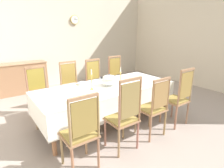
# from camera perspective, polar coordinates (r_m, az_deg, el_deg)

# --- Properties ---
(ground) EXTENTS (7.56, 6.27, 0.04)m
(ground) POSITION_cam_1_polar(r_m,az_deg,el_deg) (4.05, -2.01, -10.86)
(ground) COLOR #A19188
(back_wall) EXTENTS (7.56, 0.08, 3.39)m
(back_wall) POSITION_cam_1_polar(r_m,az_deg,el_deg) (6.47, -18.64, 14.53)
(back_wall) COLOR beige
(back_wall) RESTS_ON ground
(right_wall) EXTENTS (0.08, 6.27, 3.39)m
(right_wall) POSITION_cam_1_polar(r_m,az_deg,el_deg) (6.53, 27.70, 13.53)
(right_wall) COLOR beige
(right_wall) RESTS_ON ground
(dining_table) EXTENTS (2.80, 1.14, 0.74)m
(dining_table) POSITION_cam_1_polar(r_m,az_deg,el_deg) (3.73, -1.57, -1.74)
(dining_table) COLOR #A26B47
(dining_table) RESTS_ON ground
(tablecloth) EXTENTS (2.82, 1.16, 0.44)m
(tablecloth) POSITION_cam_1_polar(r_m,az_deg,el_deg) (3.74, -1.56, -2.40)
(tablecloth) COLOR white
(tablecloth) RESTS_ON dining_table
(chair_south_a) EXTENTS (0.44, 0.42, 1.12)m
(chair_south_a) POSITION_cam_1_polar(r_m,az_deg,el_deg) (2.50, -9.66, -14.27)
(chair_south_a) COLOR #91784F
(chair_south_a) RESTS_ON ground
(chair_north_a) EXTENTS (0.44, 0.42, 1.11)m
(chair_north_a) POSITION_cam_1_polar(r_m,az_deg,el_deg) (4.20, -21.70, -2.18)
(chair_north_a) COLOR #A06850
(chair_north_a) RESTS_ON ground
(chair_south_b) EXTENTS (0.44, 0.42, 1.21)m
(chair_south_b) POSITION_cam_1_polar(r_m,az_deg,el_deg) (2.83, 3.90, -9.42)
(chair_south_b) COLOR #9C6855
(chair_south_b) RESTS_ON ground
(chair_north_b) EXTENTS (0.44, 0.42, 1.14)m
(chair_north_b) POSITION_cam_1_polar(r_m,az_deg,el_deg) (4.42, -12.55, -0.33)
(chair_north_b) COLOR olive
(chair_north_b) RESTS_ON ground
(chair_south_c) EXTENTS (0.44, 0.42, 1.10)m
(chair_south_c) POSITION_cam_1_polar(r_m,az_deg,el_deg) (3.28, 12.90, -6.69)
(chair_south_c) COLOR #977755
(chair_south_c) RESTS_ON ground
(chair_north_c) EXTENTS (0.44, 0.42, 1.13)m
(chair_north_c) POSITION_cam_1_polar(r_m,az_deg,el_deg) (4.71, -5.10, 1.03)
(chair_north_c) COLOR olive
(chair_north_c) RESTS_ON ground
(chair_south_d) EXTENTS (0.44, 0.42, 1.17)m
(chair_south_d) POSITION_cam_1_polar(r_m,az_deg,el_deg) (3.80, 20.01, -3.66)
(chair_south_d) COLOR #996C4C
(chair_south_d) RESTS_ON ground
(chair_north_d) EXTENTS (0.44, 0.42, 1.15)m
(chair_north_d) POSITION_cam_1_polar(r_m,az_deg,el_deg) (5.08, 1.66, 2.37)
(chair_north_d) COLOR #966450
(chair_north_d) RESTS_ON ground
(soup_tureen) EXTENTS (0.31, 0.31, 0.24)m
(soup_tureen) POSITION_cam_1_polar(r_m,az_deg,el_deg) (3.70, -0.83, 1.20)
(soup_tureen) COLOR white
(soup_tureen) RESTS_ON tablecloth
(candlestick_west) EXTENTS (0.07, 0.07, 0.39)m
(candlestick_west) POSITION_cam_1_polar(r_m,az_deg,el_deg) (3.48, -6.31, 0.81)
(candlestick_west) COLOR gold
(candlestick_west) RESTS_ON tablecloth
(candlestick_east) EXTENTS (0.07, 0.07, 0.35)m
(candlestick_east) POSITION_cam_1_polar(r_m,az_deg,el_deg) (3.87, 2.66, 2.20)
(candlestick_east) COLOR gold
(candlestick_east) RESTS_ON tablecloth
(bowl_near_left) EXTENTS (0.19, 0.19, 0.04)m
(bowl_near_left) POSITION_cam_1_polar(r_m,az_deg,el_deg) (3.88, -9.14, 0.27)
(bowl_near_left) COLOR white
(bowl_near_left) RESTS_ON tablecloth
(bowl_near_right) EXTENTS (0.20, 0.20, 0.04)m
(bowl_near_right) POSITION_cam_1_polar(r_m,az_deg,el_deg) (4.18, -2.61, 1.69)
(bowl_near_right) COLOR white
(bowl_near_right) RESTS_ON tablecloth
(spoon_primary) EXTENTS (0.04, 0.18, 0.01)m
(spoon_primary) POSITION_cam_1_polar(r_m,az_deg,el_deg) (3.86, -10.91, -0.20)
(spoon_primary) COLOR gold
(spoon_primary) RESTS_ON tablecloth
(spoon_secondary) EXTENTS (0.05, 0.18, 0.01)m
(spoon_secondary) POSITION_cam_1_polar(r_m,az_deg,el_deg) (4.27, -1.42, 1.76)
(spoon_secondary) COLOR gold
(spoon_secondary) RESTS_ON tablecloth
(sideboard) EXTENTS (1.44, 0.48, 0.90)m
(sideboard) POSITION_cam_1_polar(r_m,az_deg,el_deg) (6.08, -26.23, 1.68)
(sideboard) COLOR #9A6E4E
(sideboard) RESTS_ON ground
(mounted_clock) EXTENTS (0.30, 0.06, 0.30)m
(mounted_clock) POSITION_cam_1_polar(r_m,az_deg,el_deg) (6.72, -11.53, 18.98)
(mounted_clock) COLOR #D1B251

